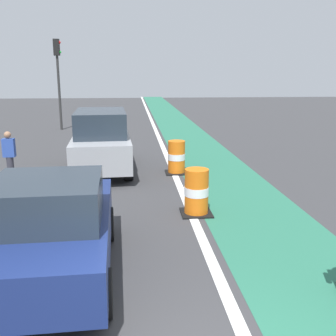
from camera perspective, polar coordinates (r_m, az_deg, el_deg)
bike_lane_strip at (r=16.05m, az=5.16°, el=1.82°), size 2.50×80.00×0.01m
lane_divider_stripe at (r=15.85m, az=-0.18°, el=1.73°), size 0.20×80.00×0.01m
parked_sedan_nearest at (r=6.67m, az=-16.44°, el=-8.39°), size 2.03×4.16×1.70m
parked_suv_second at (r=13.55m, az=-9.58°, el=3.93°), size 2.12×4.70×2.04m
traffic_barrel_front at (r=9.31m, az=4.13°, el=-3.51°), size 0.73×0.73×1.09m
traffic_barrel_mid at (r=13.07m, az=1.23°, el=1.52°), size 0.73×0.73×1.09m
traffic_light_corner at (r=23.97m, az=-15.59°, el=13.67°), size 0.41×0.32×5.10m
pedestrian_crossing at (r=12.50m, az=-21.87°, el=1.53°), size 0.34×0.20×1.61m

